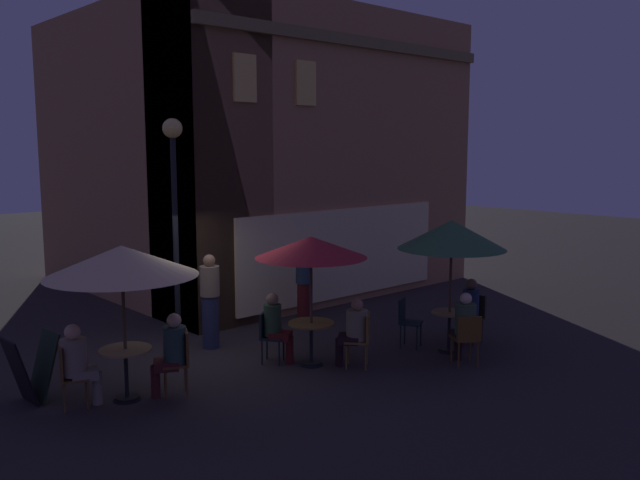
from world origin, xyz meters
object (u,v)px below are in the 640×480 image
patio_umbrella_0 (452,235)px  cafe_table_2 (311,333)px  cafe_chair_3 (181,357)px  patron_seated_1 (469,307)px  cafe_chair_2 (406,318)px  patron_seated_2 (172,349)px  patron_seated_0 (464,323)px  patron_standing_6 (210,301)px  patron_seated_5 (354,328)px  cafe_table_0 (449,324)px  patron_standing_7 (304,284)px  cafe_chair_1 (473,314)px  cafe_table_1 (126,362)px  cafe_chair_6 (362,335)px  cafe_chair_4 (68,371)px  patio_umbrella_2 (311,248)px  menu_sandwich_board (32,369)px  cafe_chair_0 (467,335)px  cafe_chair_5 (268,332)px  street_lamp_near_corner (174,182)px  patron_seated_4 (276,324)px  patron_seated_3 (77,360)px  patio_umbrella_1 (122,262)px

patio_umbrella_0 → cafe_table_2: bearing=154.6°
cafe_chair_3 → patron_seated_1: bearing=-167.5°
cafe_chair_2 → patron_seated_2: size_ratio=0.73×
cafe_table_2 → patron_seated_0: bearing=-40.8°
cafe_chair_2 → cafe_chair_3: 4.46m
patron_standing_6 → patron_seated_5: bearing=-102.7°
cafe_table_0 → patron_standing_7: bearing=100.3°
cafe_chair_1 → patron_standing_6: patron_standing_6 is taller
cafe_chair_2 → cafe_table_1: bearing=-127.4°
cafe_chair_6 → patron_seated_5: patron_seated_5 is taller
cafe_chair_4 → patron_seated_5: 4.58m
patio_umbrella_2 → patron_seated_1: size_ratio=1.79×
menu_sandwich_board → cafe_chair_0: bearing=-32.7°
cafe_chair_4 → cafe_chair_5: cafe_chair_4 is taller
street_lamp_near_corner → patron_seated_5: 4.19m
patron_seated_4 → patron_standing_7: (2.15, 1.73, 0.13)m
cafe_table_0 → patron_seated_3: 6.43m
patron_seated_3 → cafe_table_2: bearing=6.1°
cafe_chair_2 → patron_seated_5: 1.57m
cafe_chair_3 → patron_standing_6: (1.65, 1.74, 0.30)m
patron_standing_6 → cafe_chair_3: bearing=-171.0°
cafe_chair_0 → patron_seated_2: 4.94m
patio_umbrella_2 → patron_seated_4: (-0.37, 0.50, -1.35)m
patio_umbrella_0 → patron_seated_1: size_ratio=1.95×
patron_seated_3 → cafe_chair_2: bearing=6.7°
patio_umbrella_1 → patron_standing_7: (4.87, 1.60, -1.26)m
patio_umbrella_1 → patron_seated_2: patio_umbrella_1 is taller
street_lamp_near_corner → cafe_chair_1: street_lamp_near_corner is taller
cafe_table_0 → patron_seated_1: 0.74m
patio_umbrella_0 → menu_sandwich_board: bearing=158.2°
cafe_chair_5 → patio_umbrella_2: bearing=-0.0°
street_lamp_near_corner → patron_seated_3: bearing=-148.5°
cafe_table_0 → cafe_chair_1: (0.85, 0.08, 0.04)m
cafe_chair_0 → cafe_chair_5: 3.43m
cafe_chair_5 → cafe_chair_6: 1.65m
cafe_table_1 → cafe_chair_1: size_ratio=0.86×
cafe_chair_6 → patron_standing_7: (1.21, 2.91, 0.27)m
cafe_table_1 → patron_seated_2: (0.60, -0.29, 0.13)m
patron_standing_6 → patron_standing_7: patron_standing_6 is taller
patio_umbrella_0 → cafe_chair_0: size_ratio=2.71×
street_lamp_near_corner → patron_seated_4: bearing=-67.1°
patron_seated_2 → cafe_chair_0: bearing=180.0°
menu_sandwich_board → patron_seated_2: 2.03m
cafe_table_0 → cafe_chair_0: bearing=-122.6°
patio_umbrella_2 → patron_standing_6: size_ratio=1.27×
cafe_chair_0 → patio_umbrella_0: bearing=-0.0°
patron_standing_7 → patio_umbrella_1: bearing=165.9°
cafe_chair_1 → cafe_chair_4: cafe_chair_4 is taller
patron_standing_7 → patron_seated_3: bearing=161.8°
cafe_table_1 → cafe_chair_3: cafe_chair_3 is taller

